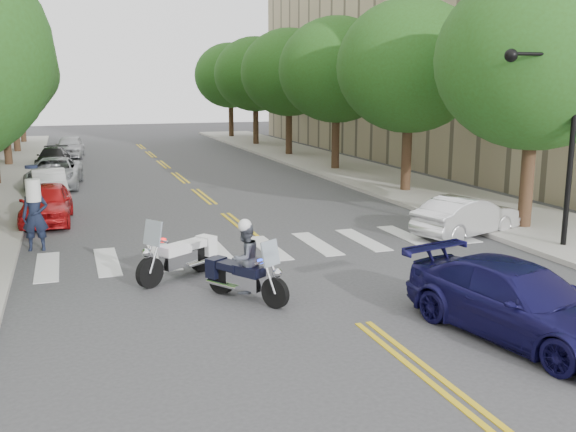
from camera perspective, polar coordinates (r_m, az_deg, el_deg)
name	(u,v)px	position (r m, az deg, el deg)	size (l,w,h in m)	color
ground	(363,323)	(13.38, 6.67, -9.45)	(140.00, 140.00, 0.00)	#38383A
sidewalk_right	(346,169)	(36.75, 5.21, 4.21)	(5.00, 60.00, 0.15)	#9E9991
tree_l_3	(1,71)	(41.36, -24.17, 11.70)	(6.40, 6.40, 8.45)	#382316
tree_l_4	(11,73)	(49.33, -23.40, 11.59)	(6.40, 6.40, 8.45)	#382316
tree_l_5	(18,75)	(57.32, -22.84, 11.51)	(6.40, 6.40, 8.45)	#382316
tree_r_0	(536,60)	(22.39, 21.19, 12.81)	(6.40, 6.40, 8.45)	#382316
tree_r_1	(410,66)	(29.00, 10.77, 12.94)	(6.40, 6.40, 8.45)	#382316
tree_r_2	(337,70)	(36.17, 4.34, 12.81)	(6.40, 6.40, 8.45)	#382316
tree_r_3	(289,73)	(43.63, 0.08, 12.63)	(6.40, 6.40, 8.45)	#382316
tree_r_4	(255,74)	(51.26, -2.93, 12.47)	(6.40, 6.40, 8.45)	#382316
tree_r_5	(230,76)	(58.98, -5.15, 12.33)	(6.40, 6.40, 8.45)	#382316
traffic_signal_pole	(560,123)	(19.81, 23.05, 7.61)	(2.82, 0.42, 6.00)	black
motorcycle_police	(244,264)	(14.47, -3.97, -4.28)	(1.48, 2.06, 1.88)	black
motorcycle_parked	(183,255)	(16.41, -9.27, -3.46)	(2.24, 1.64, 1.63)	black
officer_standing	(35,216)	(20.10, -21.55, -0.04)	(0.74, 0.48, 2.02)	black
convertible	(466,216)	(21.35, 15.58, -0.01)	(1.37, 3.92, 1.29)	silver
sedan_blue	(519,302)	(13.15, 19.81, -7.19)	(1.98, 4.87, 1.41)	#131045
parked_car_a	(46,203)	(24.08, -20.68, 1.09)	(1.66, 4.12, 1.40)	red
parked_car_b	(49,184)	(29.05, -20.46, 2.65)	(1.33, 3.81, 1.26)	#BDBDBD
parked_car_c	(55,173)	(32.21, -20.03, 3.61)	(2.30, 4.98, 1.38)	#A0A3A7
parked_car_d	(53,158)	(39.95, -20.17, 4.88)	(1.65, 4.06, 1.18)	black
parked_car_e	(70,146)	(45.40, -18.81, 5.88)	(1.72, 4.29, 1.46)	#ADAEB3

